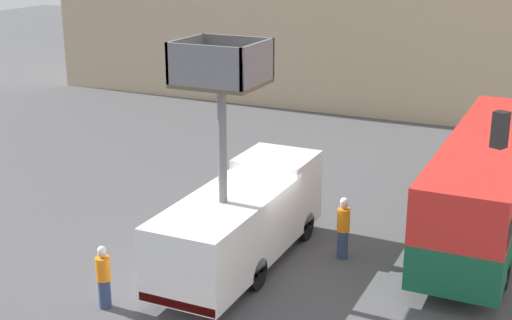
% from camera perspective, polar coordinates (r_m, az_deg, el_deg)
% --- Properties ---
extents(ground_plane, '(120.00, 120.00, 0.00)m').
position_cam_1_polar(ground_plane, '(21.46, 0.35, -8.07)').
color(ground_plane, '#4C4C4F').
extents(utility_truck, '(2.24, 7.34, 6.76)m').
position_cam_1_polar(utility_truck, '(20.59, -1.09, -4.44)').
color(utility_truck, white).
rests_on(utility_truck, ground_plane).
extents(city_bus, '(2.44, 11.75, 3.28)m').
position_cam_1_polar(city_bus, '(23.82, 18.03, -1.27)').
color(city_bus, '#145638').
rests_on(city_bus, ground_plane).
extents(road_worker_near_truck, '(0.38, 0.38, 1.74)m').
position_cam_1_polar(road_worker_near_truck, '(19.01, -12.09, -9.17)').
color(road_worker_near_truck, navy).
rests_on(road_worker_near_truck, ground_plane).
extents(road_worker_directing, '(0.38, 0.38, 1.94)m').
position_cam_1_polar(road_worker_directing, '(21.39, 7.00, -5.40)').
color(road_worker_directing, navy).
rests_on(road_worker_directing, ground_plane).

